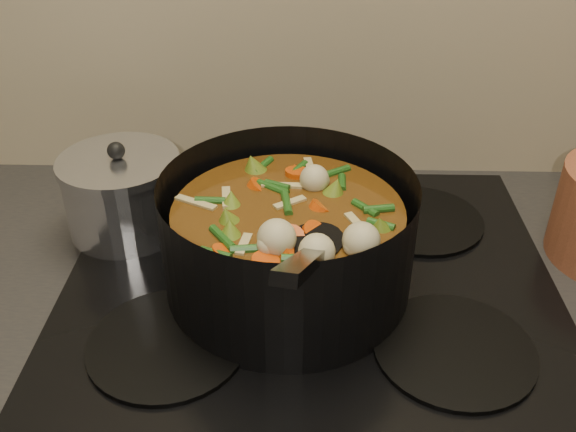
{
  "coord_description": "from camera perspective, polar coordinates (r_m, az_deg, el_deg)",
  "views": [
    {
      "loc": [
        -0.01,
        1.28,
        1.45
      ],
      "look_at": [
        -0.03,
        1.91,
        1.03
      ],
      "focal_mm": 40.0,
      "sensor_mm": 36.0,
      "label": 1
    }
  ],
  "objects": [
    {
      "name": "stockpot",
      "position": [
        0.77,
        0.02,
        -2.22
      ],
      "size": [
        0.39,
        0.46,
        0.22
      ],
      "rotation": [
        0.0,
        0.0,
        -0.36
      ],
      "color": "black",
      "rests_on": "stovetop"
    },
    {
      "name": "saucepan",
      "position": [
        0.92,
        -14.45,
        1.94
      ],
      "size": [
        0.16,
        0.16,
        0.13
      ],
      "rotation": [
        0.0,
        0.0,
        0.34
      ],
      "color": "silver",
      "rests_on": "stovetop"
    },
    {
      "name": "stovetop",
      "position": [
        0.83,
        1.95,
        -5.77
      ],
      "size": [
        0.62,
        0.54,
        0.03
      ],
      "color": "black",
      "rests_on": "counter"
    }
  ]
}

